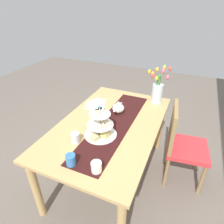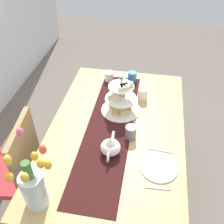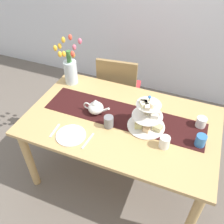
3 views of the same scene
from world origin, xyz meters
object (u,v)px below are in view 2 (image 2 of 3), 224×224
chair_left (14,167)px  tulip_vase (32,185)px  teapot (111,147)px  fork_left (158,188)px  mug_orange (132,77)px  tiered_cake_stand (120,100)px  cream_jug (109,76)px  dining_table (116,139)px  mug_grey (131,132)px  dinner_plate_left (159,167)px  knife_left (160,150)px  mug_white_text (143,94)px

chair_left → tulip_vase: size_ratio=2.00×
teapot → tulip_vase: 0.54m
chair_left → fork_left: bearing=-98.6°
mug_orange → tiered_cake_stand: bearing=173.9°
mug_orange → teapot: bearing=177.3°
tulip_vase → cream_jug: 1.27m
teapot → tulip_vase: tulip_vase is taller
fork_left → mug_orange: size_ratio=1.58×
tulip_vase → cream_jug: bearing=-7.4°
tulip_vase → mug_orange: bearing=-16.2°
dining_table → tulip_vase: (-0.64, 0.33, 0.27)m
mug_orange → mug_grey: bearing=-174.3°
tiered_cake_stand → mug_orange: 0.42m
tiered_cake_stand → dinner_plate_left: tiered_cake_stand is taller
teapot → fork_left: (-0.21, -0.31, -0.06)m
chair_left → dinner_plate_left: (-0.01, -1.02, 0.24)m
teapot → dinner_plate_left: teapot is taller
dining_table → chair_left: size_ratio=1.72×
tiered_cake_stand → cream_jug: 0.43m
dinner_plate_left → knife_left: size_ratio=1.35×
dining_table → mug_white_text: bearing=-21.6°
tiered_cake_stand → mug_white_text: (0.18, -0.16, -0.05)m
chair_left → knife_left: 1.06m
tiered_cake_stand → knife_left: size_ratio=1.79×
tulip_vase → tiered_cake_stand: bearing=-20.8°
mug_orange → mug_white_text: bearing=-154.7°
tiered_cake_stand → fork_left: (-0.65, -0.32, -0.09)m
dining_table → tiered_cake_stand: (0.21, 0.00, 0.20)m
teapot → mug_white_text: 0.64m
fork_left → mug_grey: 0.43m
mug_white_text → dinner_plate_left: bearing=-166.9°
mug_white_text → cream_jug: bearing=55.3°
dinner_plate_left → fork_left: dinner_plate_left is taller
cream_jug → dinner_plate_left: bearing=-152.1°
chair_left → mug_orange: 1.22m
dining_table → dinner_plate_left: (-0.30, -0.31, 0.11)m
dining_table → mug_white_text: (0.39, -0.15, 0.15)m
tiered_cake_stand → mug_grey: size_ratio=3.20×
mug_grey → fork_left: bearing=-151.4°
dining_table → mug_white_text: mug_white_text is taller
dining_table → tiered_cake_stand: size_ratio=5.16×
knife_left → dining_table: bearing=64.5°
mug_orange → dining_table: bearing=176.3°
dinner_plate_left → mug_orange: bearing=16.5°
tiered_cake_stand → fork_left: tiered_cake_stand is taller
tiered_cake_stand → mug_orange: tiered_cake_stand is taller
dining_table → fork_left: (-0.44, -0.31, 0.10)m
chair_left → teapot: size_ratio=3.82×
knife_left → mug_grey: bearing=67.5°
cream_jug → mug_grey: (-0.68, -0.28, 0.01)m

